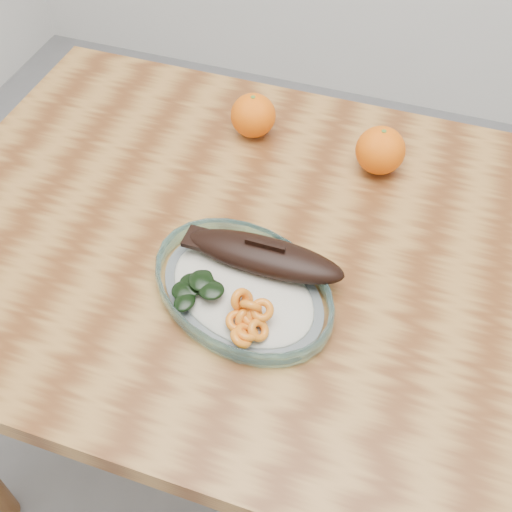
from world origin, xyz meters
name	(u,v)px	position (x,y,z in m)	size (l,w,h in m)	color
ground	(277,450)	(0.00, 0.00, 0.00)	(3.00, 3.00, 0.00)	slate
dining_table	(286,286)	(0.00, 0.00, 0.65)	(1.20, 0.80, 0.75)	brown
plated_meal	(244,285)	(-0.03, -0.11, 0.77)	(0.69, 0.69, 0.08)	white
orange_left	(253,115)	(-0.14, 0.24, 0.79)	(0.08, 0.08, 0.08)	#EE5D04
orange_right	(380,150)	(0.09, 0.22, 0.79)	(0.08, 0.08, 0.08)	#EE5D04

